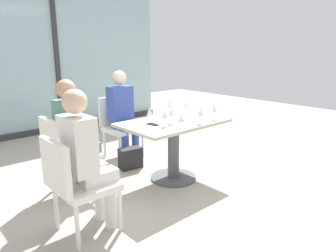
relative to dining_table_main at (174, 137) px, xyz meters
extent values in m
plane|color=#A89E8E|center=(0.00, 0.00, -0.53)|extent=(12.00, 12.00, 0.00)
cube|color=#96B7BC|center=(0.00, 3.20, 0.82)|extent=(4.51, 0.03, 2.70)
cube|color=#2D2D33|center=(0.00, 3.17, 0.82)|extent=(0.08, 0.06, 2.70)
cube|color=#2D2D33|center=(0.00, 3.17, -0.48)|extent=(4.51, 0.10, 0.10)
cube|color=#BCB29E|center=(0.00, 0.00, 0.18)|extent=(1.25, 0.78, 0.04)
cylinder|color=#4C4C51|center=(0.00, 0.00, -0.18)|extent=(0.14, 0.14, 0.69)
cylinder|color=#4C4C51|center=(0.00, 0.00, -0.52)|extent=(0.56, 0.56, 0.02)
cube|color=silver|center=(0.00, 1.07, -0.11)|extent=(0.46, 0.46, 0.06)
cube|color=silver|center=(0.00, 1.32, 0.13)|extent=(0.46, 0.05, 0.42)
cylinder|color=silver|center=(-0.20, 0.87, -0.34)|extent=(0.04, 0.04, 0.39)
cylinder|color=silver|center=(0.20, 0.87, -0.34)|extent=(0.04, 0.04, 0.39)
cylinder|color=silver|center=(-0.20, 1.27, -0.34)|extent=(0.04, 0.04, 0.39)
cylinder|color=silver|center=(0.20, 1.27, -0.34)|extent=(0.04, 0.04, 0.39)
cube|color=silver|center=(-1.32, -0.31, -0.11)|extent=(0.46, 0.46, 0.06)
cube|color=silver|center=(-1.57, -0.31, 0.13)|extent=(0.05, 0.46, 0.42)
cylinder|color=silver|center=(-1.12, -0.51, -0.34)|extent=(0.04, 0.04, 0.39)
cylinder|color=silver|center=(-1.12, -0.11, -0.34)|extent=(0.04, 0.04, 0.39)
cylinder|color=silver|center=(-1.52, -0.51, -0.34)|extent=(0.04, 0.04, 0.39)
cylinder|color=silver|center=(-1.52, -0.11, -0.34)|extent=(0.04, 0.04, 0.39)
cube|color=silver|center=(-1.04, 0.46, -0.11)|extent=(0.46, 0.46, 0.06)
cube|color=silver|center=(-1.29, 0.46, 0.13)|extent=(0.05, 0.46, 0.42)
cylinder|color=silver|center=(-0.84, 0.26, -0.34)|extent=(0.04, 0.04, 0.39)
cylinder|color=silver|center=(-0.84, 0.66, -0.34)|extent=(0.04, 0.04, 0.39)
cylinder|color=silver|center=(-1.24, 0.26, -0.34)|extent=(0.04, 0.04, 0.39)
cylinder|color=silver|center=(-1.24, 0.66, -0.34)|extent=(0.04, 0.04, 0.39)
cylinder|color=#384C9E|center=(-0.09, 0.89, -0.31)|extent=(0.11, 0.11, 0.45)
cube|color=#384C9E|center=(-0.09, 0.99, -0.03)|extent=(0.13, 0.32, 0.11)
cylinder|color=#384C9E|center=(0.09, 0.89, -0.31)|extent=(0.11, 0.11, 0.45)
cube|color=#384C9E|center=(0.09, 0.99, -0.03)|extent=(0.13, 0.32, 0.11)
cube|color=#384C9E|center=(0.00, 1.12, 0.27)|extent=(0.34, 0.20, 0.48)
sphere|color=beige|center=(0.00, 1.12, 0.63)|extent=(0.20, 0.20, 0.20)
cylinder|color=silver|center=(-1.14, -0.40, -0.31)|extent=(0.11, 0.11, 0.45)
cube|color=silver|center=(-1.24, -0.40, -0.03)|extent=(0.32, 0.13, 0.11)
cylinder|color=silver|center=(-1.14, -0.22, -0.31)|extent=(0.11, 0.11, 0.45)
cube|color=silver|center=(-1.24, -0.22, -0.03)|extent=(0.32, 0.13, 0.11)
cube|color=silver|center=(-1.37, -0.31, 0.27)|extent=(0.20, 0.34, 0.48)
sphere|color=#D8AD8C|center=(-1.37, -0.31, 0.63)|extent=(0.20, 0.20, 0.20)
cylinder|color=#4C7F6B|center=(-0.87, 0.37, -0.31)|extent=(0.11, 0.11, 0.45)
cube|color=#4C7F6B|center=(-0.96, 0.37, -0.03)|extent=(0.32, 0.13, 0.11)
cylinder|color=#4C7F6B|center=(-0.87, 0.55, -0.31)|extent=(0.11, 0.11, 0.45)
cube|color=#4C7F6B|center=(-0.96, 0.55, -0.03)|extent=(0.32, 0.13, 0.11)
cube|color=#4C7F6B|center=(-1.09, 0.46, 0.27)|extent=(0.20, 0.34, 0.48)
sphere|color=tan|center=(-1.09, 0.46, 0.63)|extent=(0.20, 0.20, 0.20)
cylinder|color=silver|center=(0.33, 0.12, 0.20)|extent=(0.06, 0.06, 0.00)
cylinder|color=silver|center=(0.33, 0.12, 0.25)|extent=(0.01, 0.01, 0.08)
cone|color=silver|center=(0.33, 0.12, 0.34)|extent=(0.07, 0.07, 0.09)
cylinder|color=silver|center=(-0.27, 0.12, 0.20)|extent=(0.06, 0.06, 0.00)
cylinder|color=silver|center=(-0.27, 0.12, 0.25)|extent=(0.01, 0.01, 0.08)
cone|color=silver|center=(-0.27, 0.12, 0.34)|extent=(0.07, 0.07, 0.09)
cylinder|color=silver|center=(-0.10, -0.07, 0.20)|extent=(0.06, 0.06, 0.00)
cylinder|color=silver|center=(-0.10, -0.07, 0.25)|extent=(0.01, 0.01, 0.08)
cone|color=silver|center=(-0.10, -0.07, 0.34)|extent=(0.07, 0.07, 0.09)
cylinder|color=silver|center=(0.22, 0.31, 0.20)|extent=(0.06, 0.06, 0.00)
cylinder|color=silver|center=(0.22, 0.31, 0.25)|extent=(0.01, 0.01, 0.08)
cone|color=silver|center=(0.22, 0.31, 0.34)|extent=(0.07, 0.07, 0.09)
cylinder|color=silver|center=(0.42, -0.27, 0.20)|extent=(0.06, 0.06, 0.00)
cylinder|color=silver|center=(0.42, -0.27, 0.25)|extent=(0.01, 0.01, 0.08)
cone|color=silver|center=(0.42, -0.27, 0.34)|extent=(0.07, 0.07, 0.09)
cylinder|color=silver|center=(0.13, -0.30, 0.20)|extent=(0.06, 0.06, 0.00)
cylinder|color=silver|center=(0.13, -0.30, 0.25)|extent=(0.01, 0.01, 0.08)
cone|color=silver|center=(0.13, -0.30, 0.34)|extent=(0.07, 0.07, 0.09)
cylinder|color=silver|center=(-0.24, -0.11, 0.20)|extent=(0.06, 0.06, 0.00)
cylinder|color=silver|center=(-0.24, -0.11, 0.25)|extent=(0.01, 0.01, 0.08)
cone|color=silver|center=(-0.24, -0.11, 0.34)|extent=(0.07, 0.07, 0.09)
cylinder|color=white|center=(0.09, -0.04, 0.24)|extent=(0.08, 0.08, 0.09)
cube|color=black|center=(-0.30, 0.02, 0.20)|extent=(0.08, 0.15, 0.01)
cube|color=#232328|center=(-0.19, 0.64, -0.39)|extent=(0.32, 0.20, 0.28)
camera|label=1|loc=(-2.46, -2.60, 1.05)|focal=33.32mm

